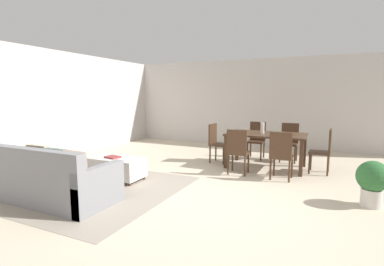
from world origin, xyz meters
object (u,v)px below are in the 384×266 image
ottoman_table (116,167)px  dining_chair_near_left (238,149)px  book_on_ottoman (113,157)px  dining_chair_far_left (257,138)px  dining_chair_head_west (216,141)px  dining_chair_near_right (281,153)px  vase_centerpiece (262,128)px  potted_plant (373,180)px  dining_table (266,137)px  couch (50,181)px  dining_chair_far_right (289,140)px  dining_chair_head_east (324,149)px

ottoman_table → dining_chair_near_left: size_ratio=1.12×
dining_chair_near_left → book_on_ottoman: 2.44m
dining_chair_far_left → dining_chair_head_west: (-0.77, -0.88, 0.00)m
dining_chair_near_right → vase_centerpiece: bearing=122.7°
dining_chair_head_west → potted_plant: dining_chair_head_west is taller
ottoman_table → book_on_ottoman: (-0.05, -0.04, 0.20)m
dining_table → dining_chair_head_west: 1.18m
dining_table → potted_plant: size_ratio=2.49×
dining_chair_near_right → dining_chair_near_left: bearing=178.4°
couch → dining_chair_near_right: bearing=40.6°
dining_chair_near_left → dining_chair_far_left: (-0.00, 1.73, 0.00)m
ottoman_table → dining_chair_far_right: dining_chair_far_right is taller
dining_chair_near_left → dining_chair_far_right: 1.89m
dining_chair_far_right → dining_chair_head_west: bearing=-151.0°
dining_chair_head_west → vase_centerpiece: size_ratio=3.80×
potted_plant → dining_chair_head_west: bearing=150.7°
dining_chair_near_right → dining_chair_far_right: size_ratio=1.00×
couch → dining_chair_head_east: (3.74, 3.43, 0.22)m
ottoman_table → dining_chair_near_left: (1.98, 1.31, 0.28)m
dining_table → dining_chair_head_east: bearing=-0.7°
ottoman_table → potted_plant: size_ratio=1.54×
ottoman_table → dining_chair_near_right: 3.12m
dining_chair_near_left → dining_chair_far_left: size_ratio=1.00×
dining_chair_far_left → dining_chair_far_right: 0.79m
couch → dining_chair_near_left: (2.17, 2.61, 0.22)m
ottoman_table → dining_chair_far_right: bearing=47.6°
couch → potted_plant: couch is taller
ottoman_table → book_on_ottoman: book_on_ottoman is taller
ottoman_table → book_on_ottoman: size_ratio=3.96×
book_on_ottoman → dining_chair_head_west: bearing=60.3°
ottoman_table → dining_chair_far_left: (1.98, 3.04, 0.28)m
couch → dining_chair_head_east: dining_chair_head_east is taller
couch → dining_chair_near_left: 3.40m
dining_table → vase_centerpiece: vase_centerpiece is taller
dining_chair_head_west → book_on_ottoman: dining_chair_head_west is taller
dining_chair_near_right → dining_chair_head_west: 1.84m
couch → dining_chair_head_west: 3.75m
vase_centerpiece → ottoman_table: bearing=-137.5°
ottoman_table → dining_chair_head_east: 4.15m
vase_centerpiece → dining_chair_far_left: bearing=109.0°
book_on_ottoman → dining_chair_near_right: bearing=24.7°
dining_table → dining_chair_head_west: bearing=178.9°
dining_chair_near_left → couch: bearing=-129.8°
potted_plant → couch: bearing=-157.9°
ottoman_table → dining_chair_head_east: size_ratio=1.12×
dining_chair_far_left → vase_centerpiece: 1.06m
ottoman_table → dining_chair_head_west: 2.50m
dining_chair_far_left → potted_plant: size_ratio=1.38×
dining_chair_near_right → book_on_ottoman: size_ratio=3.54×
dining_table → dining_chair_near_left: (-0.40, -0.83, -0.15)m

